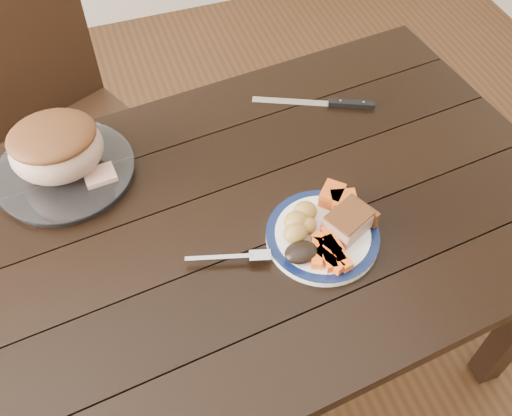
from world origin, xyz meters
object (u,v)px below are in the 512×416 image
object	(u,v)px
pork_slice	(348,222)
fork	(235,257)
dining_table	(221,249)
roast_joint	(57,149)
carving_knife	(336,103)
dinner_plate	(322,236)
serving_platter	(66,172)
chair_far	(61,118)

from	to	relation	value
pork_slice	fork	world-z (taller)	pork_slice
dining_table	roast_joint	bearing A→B (deg)	138.61
fork	roast_joint	size ratio (longest dim) A/B	0.84
roast_joint	carving_knife	size ratio (longest dim) A/B	0.70
dinner_plate	pork_slice	distance (m)	0.06
dining_table	carving_knife	world-z (taller)	carving_knife
dining_table	roast_joint	distance (m)	0.43
serving_platter	pork_slice	world-z (taller)	pork_slice
serving_platter	fork	size ratio (longest dim) A/B	1.79
serving_platter	carving_knife	world-z (taller)	serving_platter
dinner_plate	roast_joint	bearing A→B (deg)	143.34
fork	carving_knife	world-z (taller)	fork
carving_knife	chair_far	bearing A→B (deg)	171.83
fork	carving_knife	size ratio (longest dim) A/B	0.59
dinner_plate	carving_knife	xyz separation A→B (m)	(0.21, 0.38, -0.00)
chair_far	fork	distance (m)	0.92
fork	carving_knife	distance (m)	0.55
dining_table	chair_far	bearing A→B (deg)	112.78
serving_platter	carving_knife	xyz separation A→B (m)	(0.70, 0.01, -0.00)
dining_table	fork	world-z (taller)	fork
roast_joint	carving_knife	bearing A→B (deg)	1.04
dinner_plate	carving_knife	world-z (taller)	dinner_plate
serving_platter	roast_joint	world-z (taller)	roast_joint
fork	carving_knife	bearing A→B (deg)	59.06
fork	serving_platter	bearing A→B (deg)	145.19
serving_platter	chair_far	bearing A→B (deg)	91.38
chair_far	roast_joint	size ratio (longest dim) A/B	4.46
dinner_plate	fork	distance (m)	0.20
dining_table	dinner_plate	size ratio (longest dim) A/B	6.92
dinner_plate	carving_knife	distance (m)	0.43
roast_joint	carving_knife	xyz separation A→B (m)	(0.70, 0.01, -0.08)
dining_table	carving_knife	size ratio (longest dim) A/B	5.62
dining_table	serving_platter	size ratio (longest dim) A/B	5.37
dining_table	pork_slice	world-z (taller)	pork_slice
carving_knife	roast_joint	bearing A→B (deg)	-154.42
dining_table	pork_slice	bearing A→B (deg)	-23.96
fork	roast_joint	bearing A→B (deg)	145.19
pork_slice	carving_knife	xyz separation A→B (m)	(0.15, 0.39, -0.03)
dinner_plate	chair_far	bearing A→B (deg)	121.14
pork_slice	chair_far	bearing A→B (deg)	123.63
dinner_plate	carving_knife	bearing A→B (deg)	61.71
dining_table	pork_slice	xyz separation A→B (m)	(0.25, -0.11, 0.13)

